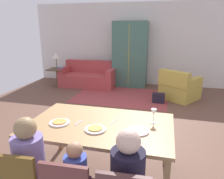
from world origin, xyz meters
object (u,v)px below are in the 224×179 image
(plate_near_child, at_px, (95,129))
(table_lamp, at_px, (56,56))
(armoire, at_px, (130,54))
(book_upper, at_px, (60,68))
(plate_near_man, at_px, (60,123))
(handbag, at_px, (158,98))
(couch, at_px, (89,77))
(wine_glass, at_px, (154,113))
(plate_near_woman, at_px, (138,131))
(side_table, at_px, (57,75))
(person_man, at_px, (33,171))
(armchair, at_px, (179,88))
(book_lower, at_px, (63,68))
(dining_table, at_px, (100,128))

(plate_near_child, distance_m, table_lamp, 5.04)
(armoire, height_order, book_upper, armoire)
(plate_near_man, xyz_separation_m, handbag, (1.10, 3.25, -0.64))
(couch, xyz_separation_m, book_upper, (-0.86, -0.30, 0.32))
(plate_near_child, bearing_deg, wine_glass, 29.48)
(plate_near_woman, relative_size, side_table, 0.43)
(plate_near_woman, distance_m, armoire, 4.85)
(person_man, height_order, armchair, person_man)
(wine_glass, xyz_separation_m, couch, (-2.39, 4.11, -0.59))
(armchair, relative_size, book_lower, 5.40)
(couch, bearing_deg, book_upper, -160.73)
(book_upper, bearing_deg, armchair, -6.14)
(plate_near_man, xyz_separation_m, person_man, (-0.00, -0.61, -0.26))
(person_man, relative_size, armchair, 0.93)
(armchair, relative_size, table_lamp, 2.20)
(couch, height_order, book_lower, couch)
(plate_near_woman, height_order, person_man, person_man)
(person_man, height_order, book_lower, person_man)
(table_lamp, height_order, handbag, table_lamp)
(book_upper, bearing_deg, book_lower, 67.53)
(plate_near_man, relative_size, armchair, 0.21)
(armchair, bearing_deg, handbag, -138.80)
(handbag, bearing_deg, table_lamp, 165.06)
(book_lower, bearing_deg, table_lamp, -166.88)
(book_lower, bearing_deg, person_man, -66.52)
(plate_near_woman, distance_m, person_man, 1.19)
(armoire, distance_m, handbag, 2.06)
(armoire, height_order, handbag, armoire)
(person_man, bearing_deg, plate_near_child, 48.09)
(person_man, distance_m, armchair, 4.61)
(book_lower, bearing_deg, wine_glass, -50.50)
(side_table, bearing_deg, person_man, -64.49)
(book_upper, distance_m, handbag, 3.37)
(couch, height_order, armchair, same)
(plate_near_man, relative_size, handbag, 0.78)
(dining_table, xyz_separation_m, plate_near_woman, (0.49, -0.10, 0.07))
(plate_near_child, xyz_separation_m, handbag, (0.61, 3.31, -0.64))
(couch, xyz_separation_m, armoire, (1.33, 0.37, 0.75))
(dining_table, xyz_separation_m, wine_glass, (0.64, 0.18, 0.20))
(table_lamp, bearing_deg, plate_near_man, -61.30)
(dining_table, xyz_separation_m, couch, (-1.75, 4.29, -0.39))
(couch, xyz_separation_m, handbag, (2.36, -1.16, -0.17))
(side_table, xyz_separation_m, book_upper, (0.15, -0.04, 0.24))
(armchair, xyz_separation_m, side_table, (-3.89, 0.44, 0.06))
(wine_glass, xyz_separation_m, handbag, (-0.02, 2.95, -0.76))
(plate_near_woman, height_order, armchair, armchair)
(couch, xyz_separation_m, armchair, (2.88, -0.70, 0.02))
(dining_table, distance_m, handbag, 3.24)
(armchair, xyz_separation_m, book_lower, (-3.71, 0.49, 0.28))
(plate_near_child, height_order, armchair, armchair)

